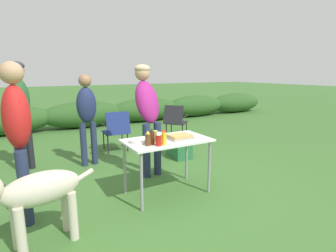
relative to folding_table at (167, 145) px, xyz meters
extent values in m
plane|color=#3D6B2D|center=(0.00, 0.00, -0.66)|extent=(60.00, 60.00, 0.00)
ellipsoid|color=#2D5623|center=(-2.00, 4.94, -0.28)|extent=(2.40, 0.90, 0.76)
ellipsoid|color=#2D5623|center=(0.00, 4.94, -0.28)|extent=(2.40, 0.90, 0.76)
ellipsoid|color=#2D5623|center=(2.00, 4.94, -0.28)|extent=(2.40, 0.90, 0.76)
ellipsoid|color=#2D5623|center=(4.00, 4.94, -0.28)|extent=(2.40, 0.90, 0.76)
ellipsoid|color=#2D5623|center=(6.00, 4.94, -0.28)|extent=(2.40, 0.90, 0.76)
cube|color=white|center=(0.00, 0.00, 0.06)|extent=(1.10, 0.64, 0.02)
cylinder|color=gray|center=(-0.49, -0.27, -0.31)|extent=(0.04, 0.04, 0.71)
cylinder|color=gray|center=(0.49, -0.27, -0.31)|extent=(0.04, 0.04, 0.71)
cylinder|color=gray|center=(-0.49, 0.27, -0.31)|extent=(0.04, 0.04, 0.71)
cylinder|color=gray|center=(0.49, 0.27, -0.31)|extent=(0.04, 0.04, 0.71)
cube|color=#9E9EA3|center=(0.16, -0.05, 0.09)|extent=(0.32, 0.24, 0.02)
cube|color=tan|center=(0.16, -0.05, 0.11)|extent=(0.28, 0.21, 0.04)
cylinder|color=white|center=(-0.37, 0.05, 0.09)|extent=(0.26, 0.26, 0.04)
ellipsoid|color=silver|center=(-0.10, 0.11, 0.12)|extent=(0.22, 0.22, 0.09)
cylinder|color=white|center=(-0.12, -0.09, 0.13)|extent=(0.08, 0.08, 0.10)
cylinder|color=olive|center=(-0.18, -0.01, 0.14)|extent=(0.07, 0.07, 0.12)
cylinder|color=#D1CC47|center=(-0.18, -0.01, 0.21)|extent=(0.06, 0.06, 0.02)
cylinder|color=#562314|center=(-0.27, -0.11, 0.15)|extent=(0.06, 0.06, 0.15)
cone|color=black|center=(-0.27, -0.11, 0.25)|extent=(0.05, 0.05, 0.04)
cylinder|color=brown|center=(-0.34, -0.13, 0.15)|extent=(0.07, 0.07, 0.14)
cone|color=gold|center=(-0.34, -0.13, 0.24)|extent=(0.06, 0.06, 0.04)
cylinder|color=yellow|center=(-0.16, -0.21, 0.16)|extent=(0.06, 0.06, 0.16)
cone|color=red|center=(-0.16, -0.21, 0.26)|extent=(0.05, 0.05, 0.04)
cylinder|color=red|center=(-0.23, -0.20, 0.14)|extent=(0.07, 0.07, 0.13)
cone|color=white|center=(-0.23, -0.20, 0.23)|extent=(0.06, 0.06, 0.04)
cylinder|color=#232D4C|center=(-0.01, 0.62, -0.25)|extent=(0.12, 0.12, 0.84)
cylinder|color=#232D4C|center=(0.19, 0.64, -0.25)|extent=(0.12, 0.12, 0.84)
ellipsoid|color=#931E70|center=(0.08, 0.76, 0.49)|extent=(0.41, 0.53, 0.72)
sphere|color=tan|center=(0.07, 0.88, 0.92)|extent=(0.23, 0.23, 0.23)
ellipsoid|color=tan|center=(0.07, 0.88, 0.98)|extent=(0.24, 0.24, 0.14)
cylinder|color=#232D4C|center=(-0.73, 1.61, -0.29)|extent=(0.11, 0.11, 0.75)
cylinder|color=#232D4C|center=(-0.55, 1.62, -0.29)|extent=(0.11, 0.11, 0.75)
ellipsoid|color=navy|center=(-0.64, 1.62, 0.39)|extent=(0.34, 0.26, 0.61)
sphere|color=#936B4C|center=(-0.64, 1.62, 0.79)|extent=(0.21, 0.21, 0.21)
cylinder|color=#232D4C|center=(-1.65, 0.08, -0.26)|extent=(0.12, 0.12, 0.82)
cylinder|color=#232D4C|center=(-1.65, 0.29, -0.26)|extent=(0.12, 0.12, 0.82)
ellipsoid|color=red|center=(-1.65, 0.19, 0.48)|extent=(0.27, 0.37, 0.66)
sphere|color=tan|center=(-1.65, 0.19, 0.92)|extent=(0.23, 0.23, 0.23)
cylinder|color=black|center=(-1.68, 1.83, -0.25)|extent=(0.10, 0.10, 0.83)
cylinder|color=black|center=(-1.53, 1.92, -0.25)|extent=(0.10, 0.10, 0.83)
ellipsoid|color=#28562D|center=(-1.60, 1.88, 0.51)|extent=(0.39, 0.36, 0.67)
sphere|color=#936B4C|center=(-1.60, 1.88, 0.96)|extent=(0.23, 0.23, 0.23)
ellipsoid|color=#333338|center=(-1.60, 1.88, 1.02)|extent=(0.24, 0.24, 0.14)
cylinder|color=beige|center=(-1.28, -0.42, -0.42)|extent=(0.08, 0.08, 0.48)
cylinder|color=beige|center=(-1.31, -0.22, -0.42)|extent=(0.08, 0.08, 0.48)
cylinder|color=beige|center=(-1.72, -0.50, -0.42)|extent=(0.08, 0.08, 0.48)
cylinder|color=beige|center=(-1.75, -0.31, -0.42)|extent=(0.08, 0.08, 0.48)
ellipsoid|color=beige|center=(-1.51, -0.36, -0.10)|extent=(0.73, 0.42, 0.30)
cylinder|color=beige|center=(-1.13, -0.29, -0.09)|extent=(0.22, 0.09, 0.12)
cube|color=navy|center=(0.04, 2.25, -0.28)|extent=(0.49, 0.49, 0.03)
cube|color=navy|center=(0.02, 1.97, -0.05)|extent=(0.47, 0.19, 0.44)
cylinder|color=black|center=(-0.17, 2.07, -0.47)|extent=(0.02, 0.02, 0.38)
cylinder|color=black|center=(0.23, 2.04, -0.47)|extent=(0.02, 0.02, 0.38)
cylinder|color=black|center=(-0.14, 2.47, -0.47)|extent=(0.02, 0.02, 0.38)
cylinder|color=black|center=(0.26, 2.44, -0.47)|extent=(0.02, 0.02, 0.38)
cylinder|color=black|center=(-0.18, 2.27, -0.10)|extent=(0.05, 0.41, 0.02)
cylinder|color=black|center=(0.27, 2.24, -0.10)|extent=(0.05, 0.41, 0.02)
cube|color=#232328|center=(1.68, 2.49, -0.28)|extent=(0.65, 0.65, 0.03)
cube|color=#232328|center=(1.47, 2.30, -0.05)|extent=(0.43, 0.45, 0.44)
cylinder|color=black|center=(1.40, 2.50, -0.47)|extent=(0.02, 0.02, 0.38)
cylinder|color=black|center=(1.67, 2.21, -0.47)|extent=(0.02, 0.02, 0.38)
cylinder|color=black|center=(1.70, 2.77, -0.47)|extent=(0.02, 0.02, 0.38)
cylinder|color=black|center=(1.96, 2.47, -0.47)|extent=(0.02, 0.02, 0.38)
cylinder|color=black|center=(1.53, 2.66, -0.10)|extent=(0.32, 0.29, 0.02)
cylinder|color=black|center=(1.84, 2.32, -0.10)|extent=(0.32, 0.29, 0.02)
cube|color=#286B3D|center=(0.94, 1.20, -0.52)|extent=(0.34, 0.49, 0.28)
cube|color=silver|center=(0.94, 1.20, -0.35)|extent=(0.34, 0.49, 0.06)
camera|label=1|loc=(-1.62, -2.85, 0.93)|focal=28.00mm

